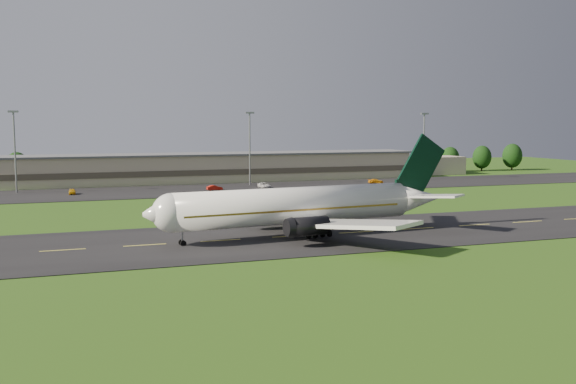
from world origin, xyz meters
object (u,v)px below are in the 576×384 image
object	(u,v)px
light_mast_centre	(250,140)
terminal	(240,167)
light_mast_east	(424,138)
service_vehicle_c	(264,185)
service_vehicle_a	(72,192)
airliner	(299,206)
light_mast_west	(14,142)
service_vehicle_d	(376,181)
service_vehicle_b	(215,188)

from	to	relation	value
light_mast_centre	terminal	bearing A→B (deg)	85.05
light_mast_east	service_vehicle_c	bearing A→B (deg)	-171.21
light_mast_centre	service_vehicle_a	world-z (taller)	light_mast_centre
light_mast_centre	light_mast_east	distance (m)	55.00
light_mast_east	airliner	bearing A→B (deg)	-131.10
light_mast_west	service_vehicle_d	size ratio (longest dim) A/B	4.62
airliner	light_mast_centre	world-z (taller)	light_mast_centre
terminal	service_vehicle_c	size ratio (longest dim) A/B	29.60
light_mast_west	service_vehicle_a	size ratio (longest dim) A/B	5.14
light_mast_east	light_mast_centre	bearing A→B (deg)	180.00
service_vehicle_a	service_vehicle_c	distance (m)	48.61
service_vehicle_a	terminal	bearing A→B (deg)	27.09
terminal	service_vehicle_c	xyz separation A→B (m)	(0.17, -24.44, -3.21)
terminal	service_vehicle_d	size ratio (longest dim) A/B	32.88
service_vehicle_a	service_vehicle_c	world-z (taller)	service_vehicle_c
airliner	terminal	distance (m)	97.44
light_mast_east	service_vehicle_d	distance (m)	24.10
service_vehicle_a	service_vehicle_d	xyz separation A→B (m)	(82.40, 1.03, -0.03)
light_mast_west	service_vehicle_d	distance (m)	96.37
service_vehicle_b	service_vehicle_c	xyz separation A→B (m)	(13.98, 2.38, 0.01)
service_vehicle_a	light_mast_west	bearing A→B (deg)	148.25
light_mast_centre	service_vehicle_a	size ratio (longest dim) A/B	5.14
airliner	service_vehicle_d	distance (m)	88.43
light_mast_east	service_vehicle_b	size ratio (longest dim) A/B	5.03
service_vehicle_c	light_mast_east	bearing A→B (deg)	3.94
light_mast_west	service_vehicle_d	xyz separation A→B (m)	(95.36, -7.12, -12.00)
airliner	service_vehicle_b	distance (m)	69.42
light_mast_west	light_mast_centre	xyz separation A→B (m)	(60.00, 0.00, 0.00)
light_mast_centre	service_vehicle_b	bearing A→B (deg)	-139.38
light_mast_centre	light_mast_east	xyz separation A→B (m)	(55.00, 0.00, 0.00)
terminal	light_mast_east	size ratio (longest dim) A/B	7.13
service_vehicle_d	terminal	bearing A→B (deg)	60.81
airliner	light_mast_east	bearing A→B (deg)	43.13
terminal	light_mast_centre	size ratio (longest dim) A/B	7.13
light_mast_centre	service_vehicle_d	world-z (taller)	light_mast_centre
service_vehicle_c	service_vehicle_d	distance (m)	33.81
airliner	service_vehicle_b	world-z (taller)	airliner
airliner	terminal	xyz separation A→B (m)	(16.11, 96.10, -0.67)
service_vehicle_a	service_vehicle_d	distance (m)	82.40
light_mast_centre	service_vehicle_c	size ratio (longest dim) A/B	4.15
light_mast_west	service_vehicle_b	bearing A→B (deg)	-12.61
service_vehicle_b	light_mast_east	bearing A→B (deg)	-83.63
service_vehicle_a	light_mast_east	bearing A→B (deg)	4.99
light_mast_centre	light_mast_east	bearing A→B (deg)	0.00
terminal	light_mast_west	xyz separation A→B (m)	(-61.40, -16.18, 8.75)
airliner	service_vehicle_c	xyz separation A→B (m)	(16.28, 71.66, -3.88)
light_mast_east	light_mast_west	bearing A→B (deg)	180.00
light_mast_east	service_vehicle_d	xyz separation A→B (m)	(-19.64, -7.12, -12.00)
light_mast_west	service_vehicle_c	distance (m)	63.26
light_mast_centre	service_vehicle_b	xyz separation A→B (m)	(-12.41, -10.64, -11.97)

